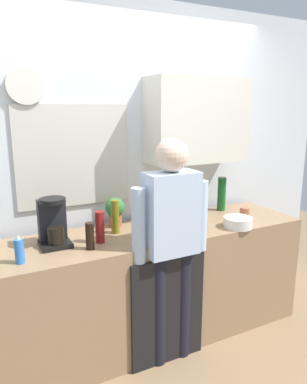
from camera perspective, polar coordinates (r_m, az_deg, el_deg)
The scene contains 15 objects.
ground_plane at distance 2.93m, azimuth 2.51°, elevation -24.45°, with size 8.00×8.00×0.00m, color #8C6D4C.
kitchen_counter at distance 2.92m, azimuth -0.40°, elevation -14.34°, with size 2.47×0.64×0.88m, color #937251.
dishwasher_panel at distance 2.67m, azimuth 2.35°, elevation -18.26°, with size 0.56×0.02×0.80m, color black.
back_wall_assembly at distance 3.00m, azimuth -2.73°, elevation 4.95°, with size 4.07×0.42×2.60m.
coffee_maker at distance 2.52m, azimuth -15.49°, elevation -4.86°, with size 0.20×0.20×0.33m.
bottle_green_wine at distance 3.29m, azimuth 10.65°, elevation -0.29°, with size 0.07×0.07×0.30m, color #195923.
bottle_amber_beer at distance 2.71m, azimuth 1.70°, elevation -3.81°, with size 0.06×0.06×0.23m, color brown.
bottle_dark_sauce at distance 2.41m, azimuth -9.96°, elevation -6.84°, with size 0.06×0.06×0.18m, color black.
bottle_red_vinegar at distance 2.51m, azimuth -8.42°, elevation -5.47°, with size 0.06×0.06×0.22m, color maroon.
bottle_olive_oil at distance 2.67m, azimuth -6.06°, elevation -3.89°, with size 0.06×0.06×0.25m, color olive.
cup_terracotta_mug at distance 3.12m, azimuth 14.12°, elevation -3.19°, with size 0.08×0.08×0.09m, color #B26647.
mixing_bowl at distance 2.88m, azimuth 13.12°, elevation -4.67°, with size 0.22×0.22×0.08m, color white.
potted_plant at distance 2.81m, azimuth -6.07°, elevation -2.85°, with size 0.15×0.15×0.23m.
dish_soap at distance 2.32m, azimuth -20.33°, elevation -8.65°, with size 0.06×0.06×0.18m.
person_at_sink at distance 2.47m, azimuth 2.74°, elevation -6.78°, with size 0.57×0.22×1.60m.
Camera 1 is at (-1.16, -2.01, 1.80)m, focal length 33.94 mm.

